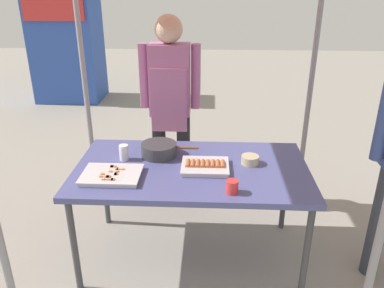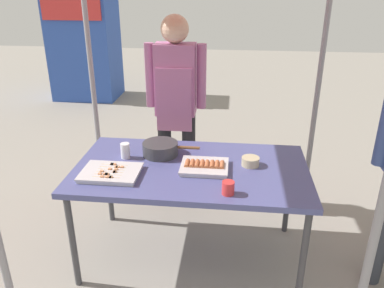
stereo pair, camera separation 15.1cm
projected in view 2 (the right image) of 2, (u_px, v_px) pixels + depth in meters
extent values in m
plane|color=gray|center=(191.00, 254.00, 2.96)|extent=(18.00, 18.00, 0.00)
cube|color=#4C518C|center=(191.00, 169.00, 2.67)|extent=(1.60, 0.90, 0.04)
cylinder|color=#3F3F44|center=(73.00, 242.00, 2.54)|extent=(0.04, 0.04, 0.71)
cylinder|color=#3F3F44|center=(303.00, 258.00, 2.39)|extent=(0.04, 0.04, 0.71)
cylinder|color=#3F3F44|center=(109.00, 184.00, 3.25)|extent=(0.04, 0.04, 0.71)
cylinder|color=#3F3F44|center=(288.00, 194.00, 3.10)|extent=(0.04, 0.04, 0.71)
cylinder|color=gray|center=(92.00, 75.00, 3.32)|extent=(0.04, 0.04, 2.36)
cylinder|color=gray|center=(319.00, 81.00, 3.13)|extent=(0.04, 0.04, 2.36)
cube|color=silver|center=(204.00, 168.00, 2.63)|extent=(0.31, 0.26, 0.02)
cube|color=silver|center=(204.00, 166.00, 2.62)|extent=(0.32, 0.27, 0.01)
cylinder|color=#B7663D|center=(187.00, 164.00, 2.63)|extent=(0.03, 0.10, 0.03)
cylinder|color=#B7663D|center=(192.00, 164.00, 2.63)|extent=(0.03, 0.10, 0.03)
cylinder|color=#B7663D|center=(197.00, 164.00, 2.62)|extent=(0.03, 0.10, 0.03)
cylinder|color=#B7663D|center=(202.00, 164.00, 2.62)|extent=(0.03, 0.10, 0.03)
cylinder|color=#B7663D|center=(207.00, 165.00, 2.62)|extent=(0.03, 0.10, 0.03)
cylinder|color=#B7663D|center=(212.00, 165.00, 2.61)|extent=(0.03, 0.10, 0.03)
cylinder|color=#B7663D|center=(217.00, 165.00, 2.61)|extent=(0.03, 0.10, 0.03)
cylinder|color=#B7663D|center=(222.00, 165.00, 2.61)|extent=(0.03, 0.10, 0.03)
cube|color=silver|center=(111.00, 174.00, 2.55)|extent=(0.37, 0.28, 0.02)
cube|color=silver|center=(111.00, 172.00, 2.54)|extent=(0.38, 0.29, 0.01)
cylinder|color=tan|center=(106.00, 177.00, 2.46)|extent=(0.18, 0.01, 0.01)
cube|color=tan|center=(110.00, 178.00, 2.46)|extent=(0.02, 0.02, 0.02)
cube|color=tan|center=(102.00, 177.00, 2.46)|extent=(0.02, 0.02, 0.02)
cube|color=tan|center=(107.00, 177.00, 2.46)|extent=(0.02, 0.02, 0.02)
cube|color=tan|center=(111.00, 178.00, 2.46)|extent=(0.02, 0.02, 0.02)
cylinder|color=tan|center=(108.00, 175.00, 2.49)|extent=(0.18, 0.01, 0.01)
cube|color=tan|center=(100.00, 174.00, 2.50)|extent=(0.02, 0.02, 0.02)
cube|color=tan|center=(107.00, 175.00, 2.49)|extent=(0.02, 0.02, 0.02)
cube|color=tan|center=(105.00, 175.00, 2.49)|extent=(0.02, 0.02, 0.02)
cube|color=tan|center=(107.00, 175.00, 2.49)|extent=(0.02, 0.02, 0.02)
cylinder|color=tan|center=(110.00, 172.00, 2.53)|extent=(0.18, 0.01, 0.01)
cube|color=tan|center=(114.00, 172.00, 2.52)|extent=(0.02, 0.02, 0.02)
cube|color=tan|center=(102.00, 172.00, 2.53)|extent=(0.02, 0.02, 0.02)
cube|color=tan|center=(115.00, 173.00, 2.52)|extent=(0.02, 0.02, 0.02)
cylinder|color=tan|center=(111.00, 170.00, 2.56)|extent=(0.18, 0.01, 0.01)
cube|color=tan|center=(110.00, 170.00, 2.56)|extent=(0.02, 0.02, 0.02)
cube|color=tan|center=(116.00, 170.00, 2.56)|extent=(0.02, 0.02, 0.02)
cylinder|color=tan|center=(113.00, 167.00, 2.59)|extent=(0.18, 0.01, 0.01)
cube|color=tan|center=(122.00, 168.00, 2.58)|extent=(0.02, 0.02, 0.02)
cube|color=tan|center=(116.00, 167.00, 2.59)|extent=(0.02, 0.02, 0.02)
cube|color=tan|center=(118.00, 168.00, 2.59)|extent=(0.02, 0.02, 0.02)
cylinder|color=tan|center=(115.00, 165.00, 2.62)|extent=(0.18, 0.01, 0.01)
cube|color=tan|center=(115.00, 165.00, 2.62)|extent=(0.02, 0.02, 0.02)
cube|color=tan|center=(112.00, 165.00, 2.63)|extent=(0.02, 0.02, 0.02)
cube|color=tan|center=(112.00, 165.00, 2.63)|extent=(0.02, 0.02, 0.02)
cylinder|color=#38383A|center=(160.00, 149.00, 2.83)|extent=(0.26, 0.26, 0.09)
cylinder|color=brown|center=(189.00, 148.00, 2.80)|extent=(0.16, 0.02, 0.02)
cylinder|color=#386B33|center=(160.00, 144.00, 2.81)|extent=(0.24, 0.24, 0.01)
cylinder|color=#BFB28C|center=(250.00, 161.00, 2.67)|extent=(0.12, 0.12, 0.06)
cylinder|color=red|center=(228.00, 188.00, 2.32)|extent=(0.08, 0.08, 0.08)
cylinder|color=white|center=(125.00, 151.00, 2.77)|extent=(0.07, 0.07, 0.11)
cylinder|color=black|center=(165.00, 157.00, 3.57)|extent=(0.12, 0.12, 0.85)
cylinder|color=black|center=(189.00, 158.00, 3.55)|extent=(0.12, 0.12, 0.85)
cube|color=#B26B9E|center=(176.00, 80.00, 3.27)|extent=(0.34, 0.20, 0.60)
cube|color=#B26B9E|center=(174.00, 101.00, 3.23)|extent=(0.30, 0.02, 0.54)
cylinder|color=#B26B9E|center=(150.00, 75.00, 3.28)|extent=(0.08, 0.08, 0.54)
cylinder|color=#B26B9E|center=(202.00, 77.00, 3.24)|extent=(0.08, 0.08, 0.54)
sphere|color=#D8B293|center=(175.00, 29.00, 3.11)|extent=(0.23, 0.23, 0.23)
cylinder|color=#333842|center=(381.00, 230.00, 2.55)|extent=(0.12, 0.12, 0.84)
cube|color=#2D51B2|center=(84.00, 42.00, 6.48)|extent=(1.04, 0.78, 1.89)
cube|color=red|center=(71.00, 8.00, 5.88)|extent=(0.94, 0.03, 0.36)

